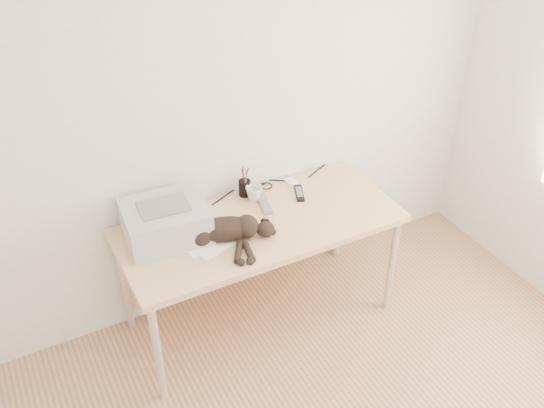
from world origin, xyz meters
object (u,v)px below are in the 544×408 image
cat (222,231)px  mug (254,193)px  mouse (291,180)px  printer (165,222)px  desk (254,233)px  pen_cup (245,188)px

cat → mug: (0.33, 0.27, -0.02)m
mug → mouse: size_ratio=0.92×
printer → desk: bearing=-4.3°
desk → pen_cup: 0.28m
printer → pen_cup: size_ratio=2.48×
mug → mouse: (0.29, 0.06, -0.03)m
printer → cat: 0.31m
cat → printer: bearing=163.7°
printer → cat: bearing=-35.1°
printer → cat: (0.25, -0.18, -0.04)m
printer → cat: printer is taller
cat → pen_cup: size_ratio=3.30×
pen_cup → mouse: (0.31, -0.01, -0.03)m
desk → mug: bearing=61.1°
printer → mug: printer is taller
desk → pen_cup: pen_cup is taller
desk → mouse: mouse is taller
printer → cat: size_ratio=0.75×
cat → mouse: size_ratio=5.63×
mug → cat: bearing=-140.6°
pen_cup → mouse: size_ratio=1.70×
cat → mouse: (0.61, 0.33, -0.05)m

